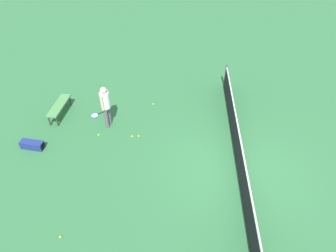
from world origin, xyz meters
TOP-DOWN VIEW (x-y plane):
  - ground_plane at (0.00, 0.00)m, footprint 40.00×40.00m
  - court_net at (0.00, 0.00)m, footprint 10.09×0.09m
  - player_near_side at (-1.94, -4.60)m, footprint 0.53×0.40m
  - tennis_racket_near_player at (-2.52, -5.27)m, footprint 0.51×0.56m
  - tennis_ball_near_player at (-3.38, -3.05)m, footprint 0.07×0.07m
  - tennis_ball_by_net at (2.65, -4.90)m, footprint 0.07×0.07m
  - tennis_ball_midcourt at (-1.35, -3.63)m, footprint 0.07×0.07m
  - tennis_ball_baseline at (-1.37, -3.39)m, footprint 0.07×0.07m
  - tennis_ball_stray_left at (-1.35, -4.85)m, footprint 0.07×0.07m
  - courtside_bench at (-2.49, -6.62)m, footprint 1.52×0.49m
  - equipment_bag at (-0.59, -6.93)m, footprint 0.38×0.83m

SIDE VIEW (x-z plane):
  - ground_plane at x=0.00m, z-range 0.00..0.00m
  - tennis_racket_near_player at x=-2.52m, z-range 0.00..0.03m
  - tennis_ball_near_player at x=-3.38m, z-range 0.00..0.07m
  - tennis_ball_by_net at x=2.65m, z-range 0.00..0.07m
  - tennis_ball_midcourt at x=-1.35m, z-range 0.00..0.07m
  - tennis_ball_baseline at x=-1.37m, z-range 0.00..0.07m
  - tennis_ball_stray_left at x=-1.35m, z-range 0.00..0.07m
  - equipment_bag at x=-0.59m, z-range 0.00..0.28m
  - courtside_bench at x=-2.49m, z-range 0.18..0.66m
  - court_net at x=0.00m, z-range -0.03..1.04m
  - player_near_side at x=-1.94m, z-range 0.16..1.86m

